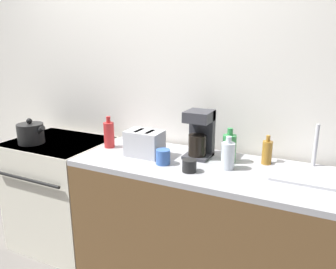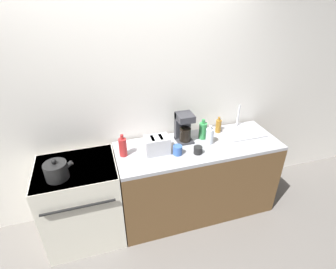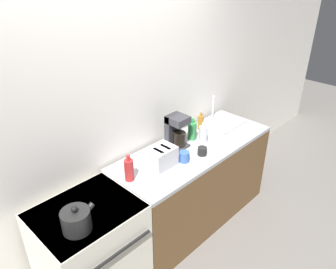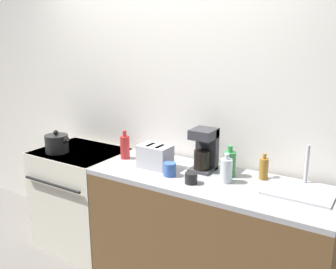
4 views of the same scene
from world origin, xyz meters
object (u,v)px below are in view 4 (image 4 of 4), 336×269
at_px(toaster, 155,156).
at_px(coffee_maker, 205,149).
at_px(kettle, 57,143).
at_px(bottle_amber, 264,168).
at_px(bottle_green, 230,163).
at_px(stove, 83,197).
at_px(bottle_red, 125,147).
at_px(cup_black, 191,178).
at_px(cup_blue, 170,169).
at_px(bottle_clear, 226,170).

height_order(toaster, coffee_maker, coffee_maker).
xyz_separation_m(kettle, bottle_amber, (1.71, 0.34, 0.00)).
relative_size(kettle, toaster, 1.01).
distance_m(toaster, bottle_green, 0.57).
bearing_deg(stove, bottle_red, 6.53).
height_order(coffee_maker, bottle_green, coffee_maker).
height_order(coffee_maker, cup_black, coffee_maker).
bearing_deg(bottle_amber, cup_black, -139.08).
height_order(stove, kettle, kettle).
xyz_separation_m(stove, toaster, (0.79, 0.01, 0.53)).
xyz_separation_m(stove, bottle_red, (0.47, 0.05, 0.54)).
bearing_deg(bottle_red, bottle_amber, 8.03).
distance_m(stove, bottle_green, 1.46).
relative_size(coffee_maker, bottle_amber, 1.69).
xyz_separation_m(bottle_green, cup_blue, (-0.37, -0.22, -0.05)).
xyz_separation_m(toaster, cup_black, (0.39, -0.14, -0.05)).
xyz_separation_m(coffee_maker, bottle_red, (-0.67, -0.11, -0.07)).
relative_size(stove, kettle, 3.64).
bearing_deg(kettle, bottle_amber, 11.16).
xyz_separation_m(bottle_red, cup_blue, (0.52, -0.14, -0.05)).
bearing_deg(cup_blue, stove, 175.03).
relative_size(bottle_amber, bottle_red, 0.80).
distance_m(coffee_maker, cup_blue, 0.31).
bearing_deg(toaster, bottle_green, 13.27).
bearing_deg(bottle_amber, stove, -172.41).
relative_size(coffee_maker, bottle_green, 1.41).
xyz_separation_m(coffee_maker, bottle_clear, (0.24, -0.14, -0.08)).
bearing_deg(kettle, cup_blue, 2.16).
bearing_deg(bottle_amber, toaster, -165.28).
bearing_deg(bottle_green, bottle_red, -174.67).
bearing_deg(stove, bottle_green, 5.75).
distance_m(toaster, cup_blue, 0.21).
relative_size(bottle_red, bottle_clear, 1.13).
bearing_deg(kettle, bottle_clear, 5.46).
distance_m(toaster, bottle_amber, 0.81).
distance_m(bottle_amber, bottle_clear, 0.28).
relative_size(toaster, coffee_maker, 0.77).
bearing_deg(cup_blue, bottle_amber, 26.49).
bearing_deg(bottle_red, bottle_green, 5.33).
distance_m(coffee_maker, bottle_red, 0.68).
height_order(stove, cup_black, cup_black).
xyz_separation_m(kettle, toaster, (0.93, 0.13, 0.01)).
height_order(stove, bottle_red, bottle_red).
xyz_separation_m(bottle_red, bottle_green, (0.88, 0.08, -0.00)).
xyz_separation_m(toaster, bottle_red, (-0.33, 0.05, 0.01)).
height_order(kettle, toaster, kettle).
bearing_deg(kettle, bottle_red, 16.73).
bearing_deg(bottle_red, coffee_maker, 8.91).
relative_size(bottle_red, cup_black, 2.71).
xyz_separation_m(toaster, cup_blue, (0.19, -0.09, -0.04)).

